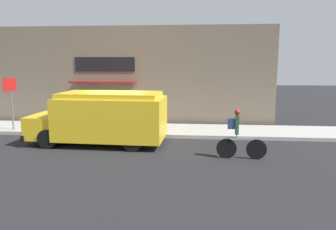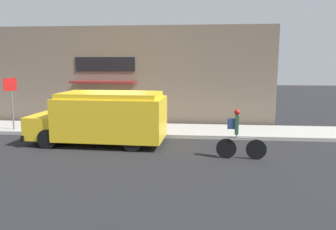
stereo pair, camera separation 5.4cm
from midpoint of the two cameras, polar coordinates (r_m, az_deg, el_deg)
name	(u,v)px [view 2 (the right image)]	position (r m, az deg, el deg)	size (l,w,h in m)	color
ground_plane	(118,137)	(15.18, -8.64, -3.84)	(70.00, 70.00, 0.00)	#232326
sidewalk	(124,129)	(16.45, -7.49, -2.50)	(28.00, 2.72, 0.16)	#ADAAA3
storefront	(130,76)	(17.81, -6.55, 6.73)	(15.32, 1.06, 5.29)	#756656
school_bus	(103,117)	(13.83, -11.08, -0.42)	(5.67, 2.80, 2.17)	yellow
cyclist	(238,136)	(11.82, 12.26, -3.60)	(1.76, 0.20, 1.78)	black
stop_sign_post	(11,95)	(17.32, -25.57, 3.20)	(0.45, 0.45, 2.54)	slate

